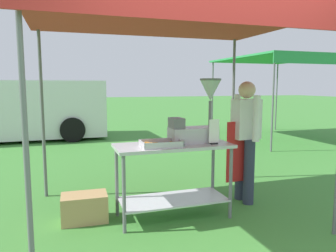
# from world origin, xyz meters

# --- Properties ---
(ground_plane) EXTENTS (70.00, 70.00, 0.00)m
(ground_plane) POSITION_xyz_m (0.00, 6.00, 0.00)
(ground_plane) COLOR #3D7F33
(stall_canopy) EXTENTS (3.14, 2.40, 2.34)m
(stall_canopy) POSITION_xyz_m (-0.10, 1.21, 2.26)
(stall_canopy) COLOR slate
(stall_canopy) RESTS_ON ground
(donut_cart) EXTENTS (1.36, 0.57, 0.88)m
(donut_cart) POSITION_xyz_m (-0.10, 1.11, 0.63)
(donut_cart) COLOR #B7B7BC
(donut_cart) RESTS_ON ground
(donut_tray) EXTENTS (0.45, 0.28, 0.07)m
(donut_tray) POSITION_xyz_m (-0.29, 1.02, 0.90)
(donut_tray) COLOR #B7B7BC
(donut_tray) RESTS_ON donut_cart
(donut_fryer) EXTENTS (0.63, 0.28, 0.76)m
(donut_fryer) POSITION_xyz_m (0.22, 1.16, 1.16)
(donut_fryer) COLOR #B7B7BC
(donut_fryer) RESTS_ON donut_cart
(menu_sign) EXTENTS (0.13, 0.05, 0.29)m
(menu_sign) POSITION_xyz_m (0.35, 0.98, 1.01)
(menu_sign) COLOR black
(menu_sign) RESTS_ON donut_cart
(vendor) EXTENTS (0.46, 0.53, 1.61)m
(vendor) POSITION_xyz_m (0.97, 1.32, 0.90)
(vendor) COLOR #2D3347
(vendor) RESTS_ON ground
(supply_crate) EXTENTS (0.52, 0.34, 0.32)m
(supply_crate) POSITION_xyz_m (-1.11, 1.32, 0.16)
(supply_crate) COLOR tan
(supply_crate) RESTS_ON ground
(van_white) EXTENTS (5.02, 2.13, 1.69)m
(van_white) POSITION_xyz_m (-2.62, 7.80, 0.88)
(van_white) COLOR white
(van_white) RESTS_ON ground
(neighbour_tent) EXTENTS (2.67, 3.40, 2.34)m
(neighbour_tent) POSITION_xyz_m (4.59, 5.58, 2.27)
(neighbour_tent) COLOR slate
(neighbour_tent) RESTS_ON ground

